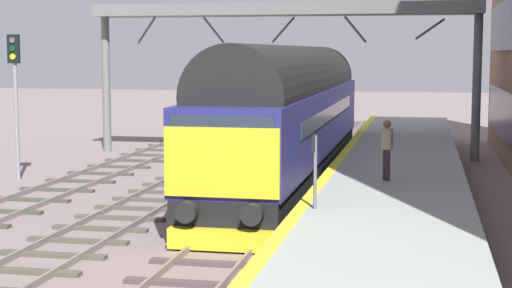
{
  "coord_description": "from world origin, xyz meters",
  "views": [
    {
      "loc": [
        4.4,
        -22.5,
        4.49
      ],
      "look_at": [
        0.2,
        -2.01,
        2.12
      ],
      "focal_mm": 57.64,
      "sensor_mm": 36.0,
      "label": 1
    }
  ],
  "objects_px": {
    "signal_post_far": "(15,88)",
    "platform_number_sign": "(315,159)",
    "waiting_passenger": "(387,144)",
    "diesel_locomotive": "(290,111)"
  },
  "relations": [
    {
      "from": "signal_post_far",
      "to": "platform_number_sign",
      "type": "distance_m",
      "value": 14.25
    },
    {
      "from": "diesel_locomotive",
      "to": "platform_number_sign",
      "type": "distance_m",
      "value": 9.5
    },
    {
      "from": "diesel_locomotive",
      "to": "signal_post_far",
      "type": "distance_m",
      "value": 9.57
    },
    {
      "from": "platform_number_sign",
      "to": "waiting_passenger",
      "type": "xyz_separation_m",
      "value": [
        1.39,
        4.42,
        -0.11
      ]
    },
    {
      "from": "signal_post_far",
      "to": "platform_number_sign",
      "type": "bearing_deg",
      "value": -35.66
    },
    {
      "from": "signal_post_far",
      "to": "waiting_passenger",
      "type": "height_order",
      "value": "signal_post_far"
    },
    {
      "from": "diesel_locomotive",
      "to": "platform_number_sign",
      "type": "xyz_separation_m",
      "value": [
        2.05,
        -9.27,
        -0.38
      ]
    },
    {
      "from": "signal_post_far",
      "to": "platform_number_sign",
      "type": "relative_size",
      "value": 3.11
    },
    {
      "from": "diesel_locomotive",
      "to": "platform_number_sign",
      "type": "bearing_deg",
      "value": -77.52
    },
    {
      "from": "diesel_locomotive",
      "to": "waiting_passenger",
      "type": "xyz_separation_m",
      "value": [
        3.44,
        -4.85,
        -0.5
      ]
    }
  ]
}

